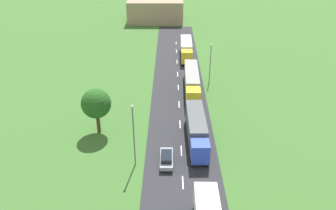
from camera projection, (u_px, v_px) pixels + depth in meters
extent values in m
cube|color=#2B2B30|center=(183.00, 179.00, 42.44)|extent=(10.00, 140.00, 0.06)
cube|color=white|center=(183.00, 182.00, 41.79)|extent=(0.16, 2.40, 0.01)
cube|color=white|center=(181.00, 151.00, 47.60)|extent=(0.16, 2.40, 0.01)
cube|color=white|center=(180.00, 124.00, 53.79)|extent=(0.16, 2.40, 0.01)
cube|color=white|center=(179.00, 104.00, 59.65)|extent=(0.16, 2.40, 0.01)
cube|color=white|center=(178.00, 87.00, 65.78)|extent=(0.16, 2.40, 0.01)
cube|color=white|center=(178.00, 74.00, 71.49)|extent=(0.16, 2.40, 0.01)
cube|color=white|center=(177.00, 62.00, 77.85)|extent=(0.16, 2.40, 0.01)
cube|color=white|center=(177.00, 51.00, 84.27)|extent=(0.16, 2.40, 0.01)
cube|color=white|center=(176.00, 43.00, 89.76)|extent=(0.16, 2.40, 0.01)
cylinder|color=black|center=(214.00, 207.00, 37.51)|extent=(0.36, 1.00, 1.00)
cylinder|color=black|center=(195.00, 207.00, 37.53)|extent=(0.36, 1.00, 1.00)
cube|color=blue|center=(200.00, 151.00, 44.28)|extent=(2.48, 2.32, 2.76)
cube|color=black|center=(201.00, 153.00, 43.09)|extent=(2.10, 0.14, 1.21)
cube|color=#4C5156|center=(196.00, 124.00, 49.62)|extent=(2.67, 9.64, 2.93)
cube|color=black|center=(196.00, 133.00, 50.41)|extent=(1.06, 9.13, 0.24)
cylinder|color=black|center=(208.00, 163.00, 44.45)|extent=(0.37, 1.01, 1.00)
cylinder|color=black|center=(192.00, 163.00, 44.42)|extent=(0.37, 1.01, 1.00)
cylinder|color=black|center=(201.00, 124.00, 53.00)|extent=(0.37, 1.01, 1.00)
cylinder|color=black|center=(187.00, 124.00, 52.98)|extent=(0.37, 1.01, 1.00)
cylinder|color=black|center=(200.00, 120.00, 54.01)|extent=(0.37, 1.01, 1.00)
cylinder|color=black|center=(187.00, 120.00, 53.99)|extent=(0.37, 1.01, 1.00)
cube|color=yellow|center=(193.00, 97.00, 57.93)|extent=(2.49, 2.74, 2.88)
cube|color=black|center=(194.00, 98.00, 56.54)|extent=(2.10, 0.14, 1.27)
cube|color=gray|center=(192.00, 78.00, 64.43)|extent=(2.71, 11.75, 2.86)
cube|color=black|center=(191.00, 85.00, 65.20)|extent=(1.10, 11.14, 0.24)
cylinder|color=black|center=(199.00, 106.00, 58.00)|extent=(0.37, 1.01, 1.00)
cylinder|color=black|center=(187.00, 106.00, 58.04)|extent=(0.37, 1.01, 1.00)
cylinder|color=black|center=(196.00, 78.00, 68.32)|extent=(0.37, 1.01, 1.00)
cylinder|color=black|center=(185.00, 78.00, 68.36)|extent=(0.37, 1.01, 1.00)
cylinder|color=black|center=(195.00, 76.00, 69.55)|extent=(0.37, 1.01, 1.00)
cylinder|color=black|center=(185.00, 76.00, 69.59)|extent=(0.37, 1.01, 1.00)
cube|color=yellow|center=(187.00, 57.00, 75.33)|extent=(2.48, 2.46, 2.76)
cube|color=black|center=(187.00, 56.00, 74.08)|extent=(2.10, 0.14, 1.22)
cube|color=white|center=(186.00, 46.00, 80.53)|extent=(2.66, 9.18, 2.93)
cube|color=black|center=(186.00, 53.00, 81.32)|extent=(1.05, 8.70, 0.24)
cylinder|color=black|center=(191.00, 64.00, 75.43)|extent=(0.37, 1.01, 1.00)
cylinder|color=black|center=(182.00, 64.00, 75.48)|extent=(0.37, 1.01, 1.00)
cylinder|color=black|center=(190.00, 50.00, 83.76)|extent=(0.37, 1.01, 1.00)
cylinder|color=black|center=(182.00, 49.00, 83.80)|extent=(0.37, 1.01, 1.00)
cylinder|color=black|center=(190.00, 48.00, 84.72)|extent=(0.37, 1.01, 1.00)
cylinder|color=black|center=(181.00, 48.00, 84.76)|extent=(0.37, 1.01, 1.00)
cube|color=#8C939E|center=(166.00, 159.00, 44.96)|extent=(1.71, 4.46, 0.56)
cube|color=black|center=(166.00, 156.00, 44.49)|extent=(1.43, 2.50, 0.59)
cylinder|color=black|center=(161.00, 154.00, 46.43)|extent=(0.22, 0.64, 0.64)
cylinder|color=black|center=(172.00, 154.00, 46.42)|extent=(0.22, 0.64, 0.64)
cylinder|color=black|center=(161.00, 168.00, 43.77)|extent=(0.22, 0.64, 0.64)
cylinder|color=black|center=(172.00, 168.00, 43.76)|extent=(0.22, 0.64, 0.64)
cylinder|color=slate|center=(134.00, 137.00, 42.92)|extent=(0.18, 0.18, 8.71)
sphere|color=silver|center=(132.00, 106.00, 40.79)|extent=(0.36, 0.36, 0.36)
cylinder|color=slate|center=(210.00, 64.00, 66.70)|extent=(0.18, 0.18, 7.51)
sphere|color=silver|center=(211.00, 45.00, 64.85)|extent=(0.36, 0.36, 0.36)
cylinder|color=#513823|center=(98.00, 123.00, 51.14)|extent=(0.55, 0.55, 3.31)
sphere|color=#23561E|center=(96.00, 103.00, 49.56)|extent=(4.42, 4.42, 4.42)
cube|color=#9E846B|center=(156.00, 10.00, 109.10)|extent=(17.34, 13.07, 6.80)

